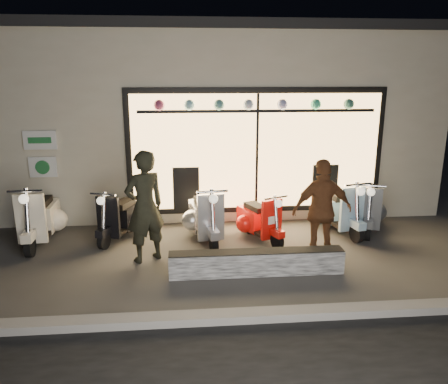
# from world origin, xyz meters

# --- Properties ---
(ground) EXTENTS (40.00, 40.00, 0.00)m
(ground) POSITION_xyz_m (0.00, 0.00, 0.00)
(ground) COLOR #383533
(ground) RESTS_ON ground
(kerb) EXTENTS (40.00, 0.25, 0.12)m
(kerb) POSITION_xyz_m (0.00, -2.00, 0.06)
(kerb) COLOR slate
(kerb) RESTS_ON ground
(shop_building) EXTENTS (10.20, 6.23, 4.20)m
(shop_building) POSITION_xyz_m (0.00, 4.98, 2.10)
(shop_building) COLOR beige
(shop_building) RESTS_ON ground
(graffiti_barrier) EXTENTS (2.80, 0.28, 0.40)m
(graffiti_barrier) POSITION_xyz_m (0.40, -0.65, 0.20)
(graffiti_barrier) COLOR black
(graffiti_barrier) RESTS_ON ground
(scooter_silver) EXTENTS (0.64, 1.55, 1.10)m
(scooter_silver) POSITION_xyz_m (-0.35, 1.08, 0.44)
(scooter_silver) COLOR black
(scooter_silver) RESTS_ON ground
(scooter_red) EXTENTS (0.77, 1.30, 0.95)m
(scooter_red) POSITION_xyz_m (0.67, 0.99, 0.38)
(scooter_red) COLOR black
(scooter_red) RESTS_ON ground
(scooter_black) EXTENTS (0.78, 1.39, 1.00)m
(scooter_black) POSITION_xyz_m (-1.97, 1.32, 0.40)
(scooter_black) COLOR black
(scooter_black) RESTS_ON ground
(scooter_cream) EXTENTS (0.54, 1.60, 1.15)m
(scooter_cream) POSITION_xyz_m (-3.50, 1.23, 0.46)
(scooter_cream) COLOR black
(scooter_cream) RESTS_ON ground
(scooter_blue) EXTENTS (0.69, 1.55, 1.10)m
(scooter_blue) POSITION_xyz_m (2.37, 1.33, 0.44)
(scooter_blue) COLOR black
(scooter_blue) RESTS_ON ground
(scooter_grey) EXTENTS (0.81, 1.46, 1.05)m
(scooter_grey) POSITION_xyz_m (3.05, 1.36, 0.42)
(scooter_grey) COLOR black
(scooter_grey) RESTS_ON ground
(man) EXTENTS (0.84, 0.76, 1.93)m
(man) POSITION_xyz_m (-1.40, 0.08, 0.96)
(man) COLOR black
(man) RESTS_ON ground
(woman) EXTENTS (1.06, 0.49, 1.77)m
(woman) POSITION_xyz_m (1.60, -0.14, 0.89)
(woman) COLOR brown
(woman) RESTS_ON ground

